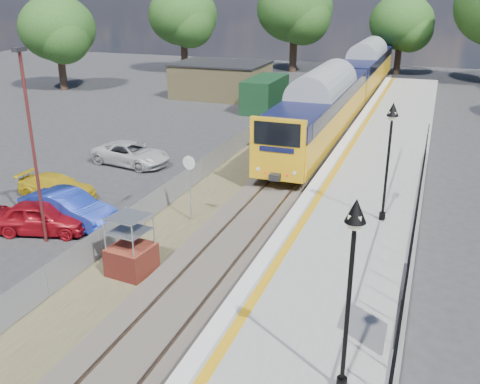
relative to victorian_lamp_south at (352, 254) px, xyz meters
The scene contains 18 objects.
ground 8.05m from the victorian_lamp_south, 143.97° to the left, with size 120.00×120.00×0.00m, color #2D2D30.
track_bed 15.50m from the victorian_lamp_south, 113.60° to the left, with size 5.90×80.00×0.29m.
platform 12.67m from the victorian_lamp_south, 96.18° to the left, with size 5.00×70.00×0.90m, color gray.
platform_edge 12.92m from the victorian_lamp_south, 105.65° to the left, with size 0.90×70.00×0.01m.
victorian_lamp_south is the anchor object (origin of this frame).
victorian_lamp_north 10.00m from the victorian_lamp_south, 91.15° to the left, with size 0.44×0.44×4.60m.
palisade_fence 6.79m from the victorian_lamp_south, 80.47° to the left, with size 0.12×26.00×2.00m.
wire_fence 19.07m from the victorian_lamp_south, 121.23° to the left, with size 0.06×52.00×1.20m.
outbuilding 38.94m from the victorian_lamp_south, 114.99° to the left, with size 10.80×10.10×3.12m.
tree_line 46.24m from the victorian_lamp_south, 95.09° to the left, with size 56.80×43.80×11.88m.
train 34.33m from the victorian_lamp_south, 99.23° to the left, with size 2.82×40.83×3.51m.
brick_plinth 9.63m from the victorian_lamp_south, 151.80° to the left, with size 1.53×1.53×2.23m.
speed_sign 12.33m from the victorian_lamp_south, 131.34° to the left, with size 0.59×0.14×2.94m.
carpark_lamp 13.63m from the victorian_lamp_south, 156.88° to the left, with size 0.25×0.50×7.44m.
car_red 14.97m from the victorian_lamp_south, 155.59° to the left, with size 1.57×3.91×1.33m, color maroon.
car_blue 15.02m from the victorian_lamp_south, 150.87° to the left, with size 1.51×4.34×1.43m, color #1A309F.
car_yellow 18.18m from the victorian_lamp_south, 148.12° to the left, with size 1.58×3.88×1.13m, color gold.
car_white 21.32m from the victorian_lamp_south, 133.83° to the left, with size 2.11×4.57×1.27m, color silver.
Camera 1 is at (6.70, -13.84, 9.30)m, focal length 40.00 mm.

